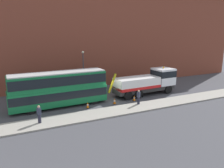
{
  "coord_description": "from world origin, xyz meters",
  "views": [
    {
      "loc": [
        -11.08,
        -24.14,
        8.41
      ],
      "look_at": [
        0.38,
        0.15,
        2.0
      ],
      "focal_mm": 34.76,
      "sensor_mm": 36.0,
      "label": 1
    }
  ],
  "objects_px": {
    "double_decker_bus": "(59,88)",
    "pedestrian_onlooker": "(39,114)",
    "street_lamp": "(83,67)",
    "traffic_cone_near_truck": "(134,98)",
    "traffic_cone_midway": "(115,101)",
    "pedestrian_bystander": "(139,97)",
    "traffic_cone_near_bus": "(88,105)",
    "recovery_tow_truck": "(147,82)"
  },
  "relations": [
    {
      "from": "double_decker_bus",
      "to": "pedestrian_onlooker",
      "type": "bearing_deg",
      "value": -125.47
    },
    {
      "from": "pedestrian_onlooker",
      "to": "street_lamp",
      "type": "xyz_separation_m",
      "value": [
        7.58,
        9.96,
        2.49
      ]
    },
    {
      "from": "double_decker_bus",
      "to": "traffic_cone_near_truck",
      "type": "bearing_deg",
      "value": -14.02
    },
    {
      "from": "double_decker_bus",
      "to": "traffic_cone_midway",
      "type": "bearing_deg",
      "value": -19.86
    },
    {
      "from": "pedestrian_bystander",
      "to": "street_lamp",
      "type": "bearing_deg",
      "value": -9.47
    },
    {
      "from": "double_decker_bus",
      "to": "traffic_cone_near_bus",
      "type": "relative_size",
      "value": 15.44
    },
    {
      "from": "double_decker_bus",
      "to": "traffic_cone_midway",
      "type": "xyz_separation_m",
      "value": [
        6.12,
        -1.96,
        -1.89
      ]
    },
    {
      "from": "double_decker_bus",
      "to": "street_lamp",
      "type": "xyz_separation_m",
      "value": [
        4.78,
        5.69,
        1.24
      ]
    },
    {
      "from": "pedestrian_bystander",
      "to": "traffic_cone_midway",
      "type": "xyz_separation_m",
      "value": [
        -2.37,
        1.59,
        -0.64
      ]
    },
    {
      "from": "pedestrian_bystander",
      "to": "traffic_cone_near_bus",
      "type": "xyz_separation_m",
      "value": [
        -5.76,
        1.63,
        -0.64
      ]
    },
    {
      "from": "pedestrian_bystander",
      "to": "traffic_cone_near_truck",
      "type": "xyz_separation_m",
      "value": [
        0.43,
        1.67,
        -0.64
      ]
    },
    {
      "from": "pedestrian_bystander",
      "to": "street_lamp",
      "type": "xyz_separation_m",
      "value": [
        -3.72,
        9.24,
        2.49
      ]
    },
    {
      "from": "pedestrian_onlooker",
      "to": "street_lamp",
      "type": "bearing_deg",
      "value": 27.66
    },
    {
      "from": "recovery_tow_truck",
      "to": "street_lamp",
      "type": "bearing_deg",
      "value": 140.29
    },
    {
      "from": "traffic_cone_midway",
      "to": "traffic_cone_near_truck",
      "type": "height_order",
      "value": "same"
    },
    {
      "from": "traffic_cone_near_truck",
      "to": "traffic_cone_midway",
      "type": "bearing_deg",
      "value": -178.43
    },
    {
      "from": "traffic_cone_near_truck",
      "to": "traffic_cone_near_bus",
      "type": "bearing_deg",
      "value": -179.7
    },
    {
      "from": "pedestrian_onlooker",
      "to": "street_lamp",
      "type": "height_order",
      "value": "street_lamp"
    },
    {
      "from": "pedestrian_onlooker",
      "to": "traffic_cone_near_truck",
      "type": "xyz_separation_m",
      "value": [
        11.73,
        2.39,
        -0.64
      ]
    },
    {
      "from": "street_lamp",
      "to": "traffic_cone_midway",
      "type": "bearing_deg",
      "value": -80.05
    },
    {
      "from": "traffic_cone_near_truck",
      "to": "street_lamp",
      "type": "xyz_separation_m",
      "value": [
        -4.14,
        7.57,
        3.13
      ]
    },
    {
      "from": "pedestrian_bystander",
      "to": "traffic_cone_near_bus",
      "type": "bearing_deg",
      "value": 42.77
    },
    {
      "from": "pedestrian_bystander",
      "to": "traffic_cone_near_bus",
      "type": "height_order",
      "value": "pedestrian_bystander"
    },
    {
      "from": "traffic_cone_midway",
      "to": "traffic_cone_near_truck",
      "type": "xyz_separation_m",
      "value": [
        2.8,
        0.08,
        0.0
      ]
    },
    {
      "from": "traffic_cone_midway",
      "to": "street_lamp",
      "type": "distance_m",
      "value": 8.37
    },
    {
      "from": "pedestrian_onlooker",
      "to": "traffic_cone_near_truck",
      "type": "height_order",
      "value": "pedestrian_onlooker"
    },
    {
      "from": "pedestrian_onlooker",
      "to": "traffic_cone_near_bus",
      "type": "distance_m",
      "value": 6.06
    },
    {
      "from": "recovery_tow_truck",
      "to": "street_lamp",
      "type": "distance_m",
      "value": 9.45
    },
    {
      "from": "recovery_tow_truck",
      "to": "pedestrian_bystander",
      "type": "distance_m",
      "value": 5.16
    },
    {
      "from": "pedestrian_bystander",
      "to": "street_lamp",
      "type": "relative_size",
      "value": 0.29
    },
    {
      "from": "traffic_cone_midway",
      "to": "street_lamp",
      "type": "relative_size",
      "value": 0.12
    },
    {
      "from": "recovery_tow_truck",
      "to": "traffic_cone_near_truck",
      "type": "height_order",
      "value": "recovery_tow_truck"
    },
    {
      "from": "pedestrian_onlooker",
      "to": "pedestrian_bystander",
      "type": "relative_size",
      "value": 1.0
    },
    {
      "from": "double_decker_bus",
      "to": "pedestrian_onlooker",
      "type": "height_order",
      "value": "double_decker_bus"
    },
    {
      "from": "recovery_tow_truck",
      "to": "pedestrian_onlooker",
      "type": "height_order",
      "value": "recovery_tow_truck"
    },
    {
      "from": "traffic_cone_midway",
      "to": "traffic_cone_near_bus",
      "type": "bearing_deg",
      "value": 179.24
    },
    {
      "from": "traffic_cone_near_bus",
      "to": "traffic_cone_midway",
      "type": "bearing_deg",
      "value": -0.76
    },
    {
      "from": "traffic_cone_near_bus",
      "to": "traffic_cone_near_truck",
      "type": "relative_size",
      "value": 1.0
    },
    {
      "from": "pedestrian_bystander",
      "to": "street_lamp",
      "type": "distance_m",
      "value": 10.26
    },
    {
      "from": "pedestrian_onlooker",
      "to": "traffic_cone_near_truck",
      "type": "distance_m",
      "value": 11.99
    },
    {
      "from": "pedestrian_onlooker",
      "to": "recovery_tow_truck",
      "type": "bearing_deg",
      "value": -9.04
    },
    {
      "from": "recovery_tow_truck",
      "to": "traffic_cone_midway",
      "type": "bearing_deg",
      "value": -163.94
    }
  ]
}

